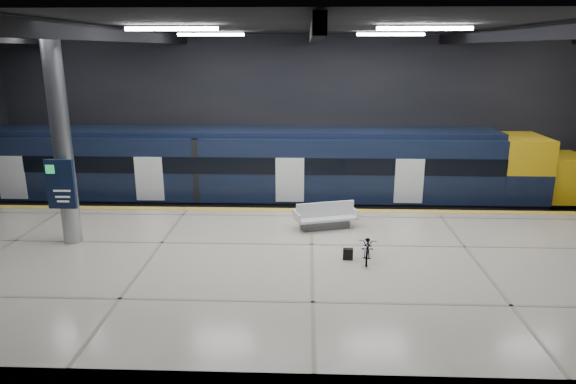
{
  "coord_description": "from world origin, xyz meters",
  "views": [
    {
      "loc": [
        -0.2,
        -16.87,
        7.34
      ],
      "look_at": [
        -0.88,
        1.5,
        2.2
      ],
      "focal_mm": 32.0,
      "sensor_mm": 36.0,
      "label": 1
    }
  ],
  "objects": [
    {
      "name": "room_shell",
      "position": [
        -0.0,
        0.0,
        5.72
      ],
      "size": [
        30.1,
        16.1,
        8.05
      ],
      "color": "black",
      "rests_on": "ground"
    },
    {
      "name": "ground",
      "position": [
        0.0,
        0.0,
        0.0
      ],
      "size": [
        30.0,
        30.0,
        0.0
      ],
      "primitive_type": "plane",
      "color": "black",
      "rests_on": "ground"
    },
    {
      "name": "bench",
      "position": [
        0.49,
        0.65,
        1.44
      ],
      "size": [
        2.38,
        1.5,
        0.98
      ],
      "rotation": [
        0.0,
        0.0,
        0.29
      ],
      "color": "#595B60",
      "rests_on": "platform"
    },
    {
      "name": "platform",
      "position": [
        0.0,
        -2.5,
        0.55
      ],
      "size": [
        30.0,
        11.0,
        1.1
      ],
      "primitive_type": "cube",
      "color": "beige",
      "rests_on": "ground"
    },
    {
      "name": "bicycle",
      "position": [
        1.7,
        -2.2,
        1.5
      ],
      "size": [
        0.74,
        1.57,
        0.79
      ],
      "primitive_type": "imported",
      "rotation": [
        0.0,
        0.0,
        -0.15
      ],
      "color": "#99999E",
      "rests_on": "platform"
    },
    {
      "name": "pannier_bag",
      "position": [
        1.1,
        -2.2,
        1.28
      ],
      "size": [
        0.3,
        0.19,
        0.35
      ],
      "primitive_type": "cube",
      "rotation": [
        0.0,
        0.0,
        -0.03
      ],
      "color": "black",
      "rests_on": "platform"
    },
    {
      "name": "train",
      "position": [
        -2.1,
        5.5,
        2.06
      ],
      "size": [
        29.4,
        2.84,
        3.79
      ],
      "color": "black",
      "rests_on": "ground"
    },
    {
      "name": "info_column",
      "position": [
        -8.0,
        -1.03,
        4.46
      ],
      "size": [
        0.9,
        0.78,
        6.9
      ],
      "color": "#9EA0A5",
      "rests_on": "platform"
    },
    {
      "name": "rails",
      "position": [
        0.0,
        5.5,
        0.08
      ],
      "size": [
        30.0,
        1.52,
        0.16
      ],
      "color": "gray",
      "rests_on": "ground"
    },
    {
      "name": "safety_strip",
      "position": [
        0.0,
        2.75,
        1.11
      ],
      "size": [
        30.0,
        0.4,
        0.01
      ],
      "primitive_type": "cube",
      "color": "yellow",
      "rests_on": "platform"
    }
  ]
}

